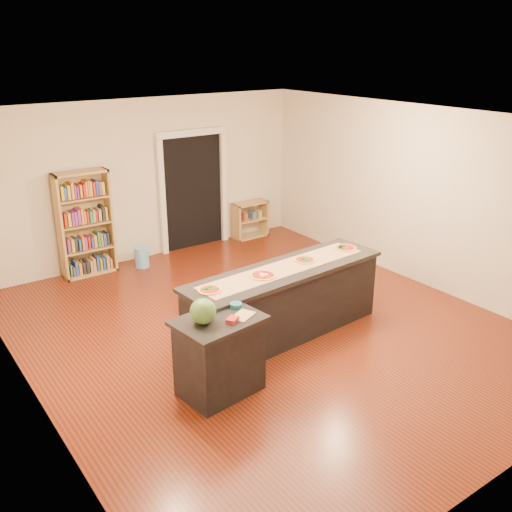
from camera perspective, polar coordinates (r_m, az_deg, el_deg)
room at (r=7.31m, az=0.91°, el=2.48°), size 6.00×7.00×2.80m
doorway at (r=10.64m, az=-6.32°, el=7.12°), size 1.40×0.09×2.21m
kitchen_island at (r=7.51m, az=2.88°, el=-4.61°), size 2.88×0.78×0.95m
side_counter at (r=6.35m, az=-3.68°, el=-9.91°), size 0.92×0.67×0.91m
bookshelf at (r=9.75m, az=-16.70°, el=3.08°), size 0.87×0.31×1.75m
low_shelf at (r=11.32m, az=-0.59°, el=3.66°), size 0.72×0.31×0.72m
waste_bin at (r=10.06m, az=-11.35°, el=-0.09°), size 0.25×0.25×0.36m
kraft_paper at (r=7.33m, az=2.84°, el=-1.21°), size 2.53×0.63×0.00m
watermelon at (r=6.00m, az=-5.32°, el=-5.53°), size 0.28×0.28×0.28m
cutting_board at (r=6.17m, az=-1.32°, el=-6.00°), size 0.32×0.27×0.02m
package_red at (r=6.05m, az=-2.36°, el=-6.40°), size 0.17×0.16×0.05m
package_teal at (r=6.36m, az=-2.01°, el=-4.95°), size 0.14×0.14×0.05m
pizza_a at (r=6.68m, az=-4.66°, el=-3.41°), size 0.29×0.29×0.02m
pizza_b at (r=7.07m, az=0.70°, el=-1.94°), size 0.34×0.34×0.02m
pizza_c at (r=7.58m, az=4.90°, el=-0.40°), size 0.29×0.29×0.02m
pizza_d at (r=8.09m, az=8.93°, el=0.81°), size 0.31×0.31×0.02m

